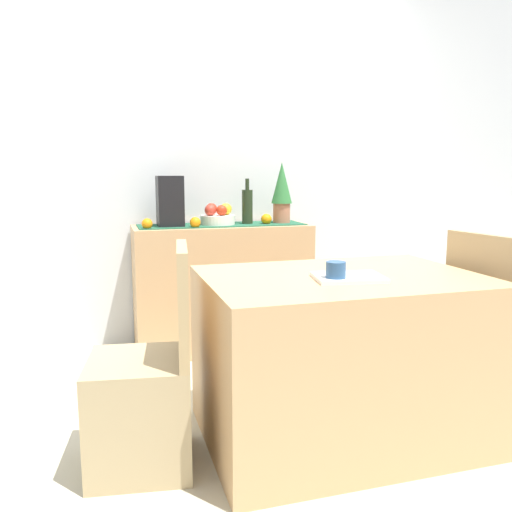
{
  "coord_description": "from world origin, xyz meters",
  "views": [
    {
      "loc": [
        -0.82,
        -2.42,
        1.18
      ],
      "look_at": [
        0.01,
        0.38,
        0.71
      ],
      "focal_mm": 36.62,
      "sensor_mm": 36.0,
      "label": 1
    }
  ],
  "objects_px": {
    "open_book": "(348,277)",
    "chair_by_corner": "(499,360)",
    "sideboard_console": "(223,287)",
    "coffee_cup": "(336,272)",
    "chair_near_window": "(144,403)",
    "fruit_bowl": "(218,220)",
    "potted_plant": "(282,191)",
    "dining_table": "(340,357)",
    "coffee_maker": "(170,201)",
    "wine_bottle": "(247,206)"
  },
  "relations": [
    {
      "from": "wine_bottle",
      "to": "chair_by_corner",
      "type": "bearing_deg",
      "value": -55.03
    },
    {
      "from": "dining_table",
      "to": "chair_near_window",
      "type": "xyz_separation_m",
      "value": [
        -0.86,
        -0.0,
        -0.1
      ]
    },
    {
      "from": "wine_bottle",
      "to": "potted_plant",
      "type": "xyz_separation_m",
      "value": [
        0.24,
        0.0,
        0.1
      ]
    },
    {
      "from": "chair_near_window",
      "to": "potted_plant",
      "type": "bearing_deg",
      "value": 51.77
    },
    {
      "from": "sideboard_console",
      "to": "potted_plant",
      "type": "xyz_separation_m",
      "value": [
        0.41,
        0.0,
        0.64
      ]
    },
    {
      "from": "fruit_bowl",
      "to": "chair_by_corner",
      "type": "relative_size",
      "value": 0.25
    },
    {
      "from": "coffee_maker",
      "to": "coffee_cup",
      "type": "xyz_separation_m",
      "value": [
        0.48,
        -1.44,
        -0.22
      ]
    },
    {
      "from": "chair_near_window",
      "to": "fruit_bowl",
      "type": "bearing_deg",
      "value": 65.69
    },
    {
      "from": "fruit_bowl",
      "to": "chair_near_window",
      "type": "relative_size",
      "value": 0.25
    },
    {
      "from": "wine_bottle",
      "to": "dining_table",
      "type": "height_order",
      "value": "wine_bottle"
    },
    {
      "from": "open_book",
      "to": "chair_by_corner",
      "type": "bearing_deg",
      "value": 15.78
    },
    {
      "from": "chair_near_window",
      "to": "chair_by_corner",
      "type": "bearing_deg",
      "value": -0.01
    },
    {
      "from": "sideboard_console",
      "to": "open_book",
      "type": "height_order",
      "value": "sideboard_console"
    },
    {
      "from": "sideboard_console",
      "to": "potted_plant",
      "type": "height_order",
      "value": "potted_plant"
    },
    {
      "from": "sideboard_console",
      "to": "dining_table",
      "type": "bearing_deg",
      "value": -79.82
    },
    {
      "from": "wine_bottle",
      "to": "coffee_cup",
      "type": "distance_m",
      "value": 1.45
    },
    {
      "from": "chair_by_corner",
      "to": "chair_near_window",
      "type": "bearing_deg",
      "value": 179.99
    },
    {
      "from": "coffee_cup",
      "to": "coffee_maker",
      "type": "bearing_deg",
      "value": 108.46
    },
    {
      "from": "potted_plant",
      "to": "chair_near_window",
      "type": "relative_size",
      "value": 0.46
    },
    {
      "from": "coffee_maker",
      "to": "chair_near_window",
      "type": "relative_size",
      "value": 0.36
    },
    {
      "from": "wine_bottle",
      "to": "chair_by_corner",
      "type": "xyz_separation_m",
      "value": [
        0.92,
        -1.32,
        -0.69
      ]
    },
    {
      "from": "fruit_bowl",
      "to": "dining_table",
      "type": "relative_size",
      "value": 0.19
    },
    {
      "from": "fruit_bowl",
      "to": "chair_near_window",
      "type": "height_order",
      "value": "fruit_bowl"
    },
    {
      "from": "sideboard_console",
      "to": "coffee_cup",
      "type": "height_order",
      "value": "sideboard_console"
    },
    {
      "from": "open_book",
      "to": "coffee_cup",
      "type": "height_order",
      "value": "coffee_cup"
    },
    {
      "from": "sideboard_console",
      "to": "fruit_bowl",
      "type": "relative_size",
      "value": 5.13
    },
    {
      "from": "coffee_cup",
      "to": "chair_by_corner",
      "type": "height_order",
      "value": "chair_by_corner"
    },
    {
      "from": "chair_by_corner",
      "to": "coffee_maker",
      "type": "bearing_deg",
      "value": 137.36
    },
    {
      "from": "potted_plant",
      "to": "open_book",
      "type": "xyz_separation_m",
      "value": [
        -0.2,
        -1.41,
        -0.31
      ]
    },
    {
      "from": "sideboard_console",
      "to": "coffee_cup",
      "type": "bearing_deg",
      "value": -84.23
    },
    {
      "from": "chair_near_window",
      "to": "sideboard_console",
      "type": "bearing_deg",
      "value": 64.69
    },
    {
      "from": "dining_table",
      "to": "sideboard_console",
      "type": "bearing_deg",
      "value": 100.18
    },
    {
      "from": "potted_plant",
      "to": "chair_by_corner",
      "type": "relative_size",
      "value": 0.46
    },
    {
      "from": "open_book",
      "to": "chair_near_window",
      "type": "xyz_separation_m",
      "value": [
        -0.84,
        0.09,
        -0.48
      ]
    },
    {
      "from": "coffee_cup",
      "to": "chair_near_window",
      "type": "height_order",
      "value": "chair_near_window"
    },
    {
      "from": "chair_by_corner",
      "to": "coffee_cup",
      "type": "bearing_deg",
      "value": -172.53
    },
    {
      "from": "wine_bottle",
      "to": "potted_plant",
      "type": "height_order",
      "value": "potted_plant"
    },
    {
      "from": "sideboard_console",
      "to": "fruit_bowl",
      "type": "height_order",
      "value": "fruit_bowl"
    },
    {
      "from": "fruit_bowl",
      "to": "wine_bottle",
      "type": "bearing_deg",
      "value": 0.0
    },
    {
      "from": "open_book",
      "to": "chair_by_corner",
      "type": "relative_size",
      "value": 0.31
    },
    {
      "from": "fruit_bowl",
      "to": "potted_plant",
      "type": "distance_m",
      "value": 0.48
    },
    {
      "from": "coffee_maker",
      "to": "wine_bottle",
      "type": "bearing_deg",
      "value": 0.0
    },
    {
      "from": "dining_table",
      "to": "open_book",
      "type": "xyz_separation_m",
      "value": [
        -0.02,
        -0.09,
        0.38
      ]
    },
    {
      "from": "potted_plant",
      "to": "open_book",
      "type": "distance_m",
      "value": 1.46
    },
    {
      "from": "coffee_maker",
      "to": "chair_by_corner",
      "type": "relative_size",
      "value": 0.36
    },
    {
      "from": "potted_plant",
      "to": "chair_near_window",
      "type": "bearing_deg",
      "value": -128.23
    },
    {
      "from": "potted_plant",
      "to": "chair_by_corner",
      "type": "height_order",
      "value": "potted_plant"
    },
    {
      "from": "potted_plant",
      "to": "chair_by_corner",
      "type": "distance_m",
      "value": 1.68
    },
    {
      "from": "potted_plant",
      "to": "dining_table",
      "type": "height_order",
      "value": "potted_plant"
    },
    {
      "from": "fruit_bowl",
      "to": "chair_near_window",
      "type": "xyz_separation_m",
      "value": [
        -0.6,
        -1.32,
        -0.61
      ]
    }
  ]
}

